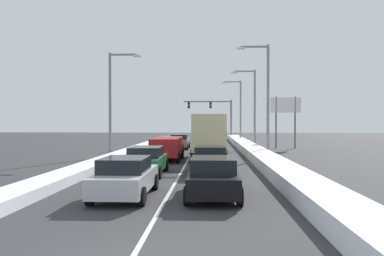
{
  "coord_description": "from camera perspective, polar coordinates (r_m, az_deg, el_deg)",
  "views": [
    {
      "loc": [
        1.62,
        -7.15,
        2.87
      ],
      "look_at": [
        -0.45,
        36.5,
        2.1
      ],
      "focal_mm": 35.54,
      "sensor_mm": 36.0,
      "label": 1
    }
  ],
  "objects": [
    {
      "name": "ground_plane",
      "position": [
        28.22,
        -0.59,
        -4.82
      ],
      "size": [
        135.71,
        135.71,
        0.0
      ],
      "primitive_type": "plane",
      "color": "#333335"
    },
    {
      "name": "lane_stripe_between_right_lane_and_center_lane",
      "position": [
        33.41,
        -0.07,
        -3.91
      ],
      "size": [
        0.14,
        57.41,
        0.01
      ],
      "primitive_type": "cube",
      "color": "silver",
      "rests_on": "ground"
    },
    {
      "name": "snow_bank_right_shoulder",
      "position": [
        33.54,
        9.02,
        -3.33
      ],
      "size": [
        1.67,
        57.41,
        0.68
      ],
      "primitive_type": "cube",
      "color": "white",
      "rests_on": "ground"
    },
    {
      "name": "snow_bank_left_shoulder",
      "position": [
        34.06,
        -9.03,
        -3.45
      ],
      "size": [
        1.5,
        57.41,
        0.45
      ],
      "primitive_type": "cube",
      "color": "white",
      "rests_on": "ground"
    },
    {
      "name": "sedan_black_right_lane_nearest",
      "position": [
        14.49,
        3.17,
        -7.34
      ],
      "size": [
        2.0,
        4.5,
        1.51
      ],
      "color": "black",
      "rests_on": "ground"
    },
    {
      "name": "sedan_gray_right_lane_second",
      "position": [
        20.93,
        2.76,
        -4.76
      ],
      "size": [
        2.0,
        4.5,
        1.51
      ],
      "color": "slate",
      "rests_on": "ground"
    },
    {
      "name": "box_truck_right_lane_third",
      "position": [
        28.55,
        2.58,
        -0.93
      ],
      "size": [
        2.53,
        7.2,
        3.36
      ],
      "color": "#38383D",
      "rests_on": "ground"
    },
    {
      "name": "suv_white_right_lane_fourth",
      "position": [
        36.95,
        2.97,
        -1.86
      ],
      "size": [
        2.16,
        4.9,
        1.67
      ],
      "color": "silver",
      "rests_on": "ground"
    },
    {
      "name": "sedan_maroon_right_lane_fifth",
      "position": [
        43.22,
        2.66,
        -1.78
      ],
      "size": [
        2.0,
        4.5,
        1.51
      ],
      "color": "maroon",
      "rests_on": "ground"
    },
    {
      "name": "sedan_silver_center_lane_nearest",
      "position": [
        14.68,
        -9.93,
        -7.24
      ],
      "size": [
        2.0,
        4.5,
        1.51
      ],
      "color": "#B7BABF",
      "rests_on": "ground"
    },
    {
      "name": "sedan_green_center_lane_second",
      "position": [
        20.59,
        -6.86,
        -4.86
      ],
      "size": [
        2.0,
        4.5,
        1.51
      ],
      "color": "#1E5633",
      "rests_on": "ground"
    },
    {
      "name": "suv_red_center_lane_third",
      "position": [
        27.66,
        -3.75,
        -2.83
      ],
      "size": [
        2.16,
        4.9,
        1.67
      ],
      "color": "maroon",
      "rests_on": "ground"
    },
    {
      "name": "sedan_navy_center_lane_fourth",
      "position": [
        33.66,
        -3.09,
        -2.57
      ],
      "size": [
        2.0,
        4.5,
        1.51
      ],
      "color": "navy",
      "rests_on": "ground"
    },
    {
      "name": "sedan_tan_center_lane_fifth",
      "position": [
        39.57,
        -1.87,
        -2.04
      ],
      "size": [
        2.0,
        4.5,
        1.51
      ],
      "color": "#937F60",
      "rests_on": "ground"
    },
    {
      "name": "traffic_light_gantry",
      "position": [
        59.36,
        3.64,
        2.58
      ],
      "size": [
        7.54,
        0.47,
        6.2
      ],
      "color": "slate",
      "rests_on": "ground"
    },
    {
      "name": "street_lamp_right_near",
      "position": [
        31.03,
        10.72,
        5.52
      ],
      "size": [
        2.66,
        0.36,
        8.98
      ],
      "color": "gray",
      "rests_on": "ground"
    },
    {
      "name": "street_lamp_right_mid",
      "position": [
        41.37,
        8.91,
        3.97
      ],
      "size": [
        2.66,
        0.36,
        8.4
      ],
      "color": "gray",
      "rests_on": "ground"
    },
    {
      "name": "street_lamp_right_far",
      "position": [
        51.69,
        6.91,
        3.35
      ],
      "size": [
        2.66,
        0.36,
        8.35
      ],
      "color": "gray",
      "rests_on": "ground"
    },
    {
      "name": "street_lamp_left_mid",
      "position": [
        31.23,
        -11.56,
        4.89
      ],
      "size": [
        2.66,
        0.36,
        8.36
      ],
      "color": "gray",
      "rests_on": "ground"
    },
    {
      "name": "roadside_sign_right",
      "position": [
        41.5,
        13.86,
        2.57
      ],
      "size": [
        3.2,
        0.16,
        5.5
      ],
      "color": "#59595B",
      "rests_on": "ground"
    }
  ]
}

